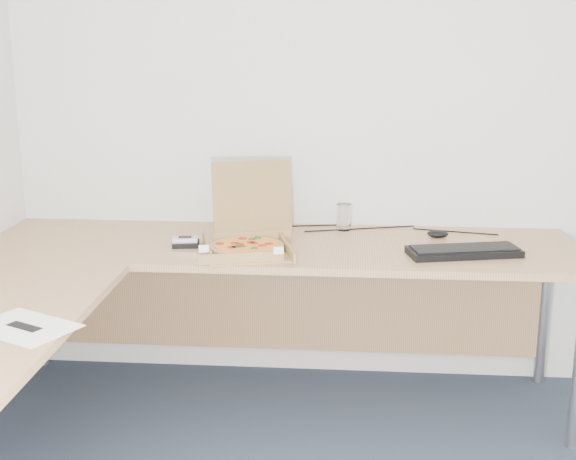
# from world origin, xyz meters

# --- Properties ---
(room_shell) EXTENTS (3.50, 3.50, 2.50)m
(room_shell) POSITION_xyz_m (0.00, 0.00, 1.25)
(room_shell) COLOR silver
(room_shell) RESTS_ON ground
(desk) EXTENTS (2.50, 2.20, 0.73)m
(desk) POSITION_xyz_m (-0.82, 0.97, 0.70)
(desk) COLOR tan
(desk) RESTS_ON ground
(pizza_box) EXTENTS (0.33, 0.39, 0.34)m
(pizza_box) POSITION_xyz_m (-0.61, 1.26, 0.77)
(pizza_box) COLOR #A07944
(pizza_box) RESTS_ON desk
(drinking_glass) EXTENTS (0.07, 0.07, 0.12)m
(drinking_glass) POSITION_xyz_m (-0.23, 1.65, 0.79)
(drinking_glass) COLOR silver
(drinking_glass) RESTS_ON desk
(keyboard) EXTENTS (0.47, 0.25, 0.03)m
(keyboard) POSITION_xyz_m (0.26, 1.28, 0.74)
(keyboard) COLOR black
(keyboard) RESTS_ON desk
(mouse) EXTENTS (0.10, 0.07, 0.03)m
(mouse) POSITION_xyz_m (0.18, 1.55, 0.75)
(mouse) COLOR black
(mouse) RESTS_ON desk
(wallet) EXTENTS (0.13, 0.11, 0.02)m
(wallet) POSITION_xyz_m (-0.88, 1.33, 0.74)
(wallet) COLOR black
(wallet) RESTS_ON desk
(phone) EXTENTS (0.11, 0.07, 0.02)m
(phone) POSITION_xyz_m (-0.89, 1.33, 0.76)
(phone) COLOR #B2B5BA
(phone) RESTS_ON wallet
(paper_sheet) EXTENTS (0.37, 0.33, 0.00)m
(paper_sheet) POSITION_xyz_m (-1.19, 0.38, 0.73)
(paper_sheet) COLOR white
(paper_sheet) RESTS_ON desk
(cable_bundle) EXTENTS (0.56, 0.12, 0.01)m
(cable_bundle) POSITION_xyz_m (-0.15, 1.67, 0.73)
(cable_bundle) COLOR black
(cable_bundle) RESTS_ON desk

